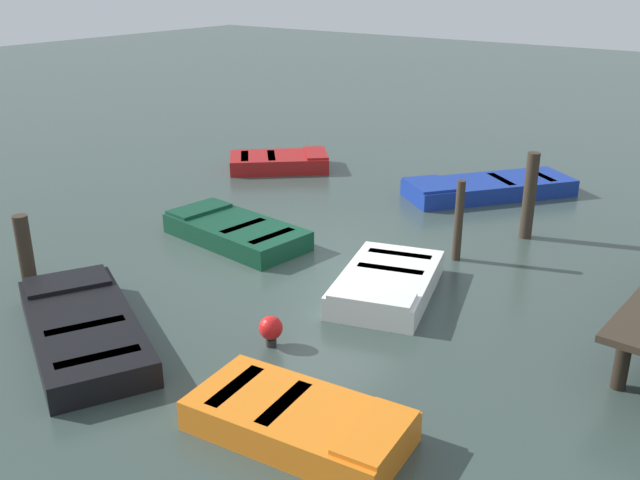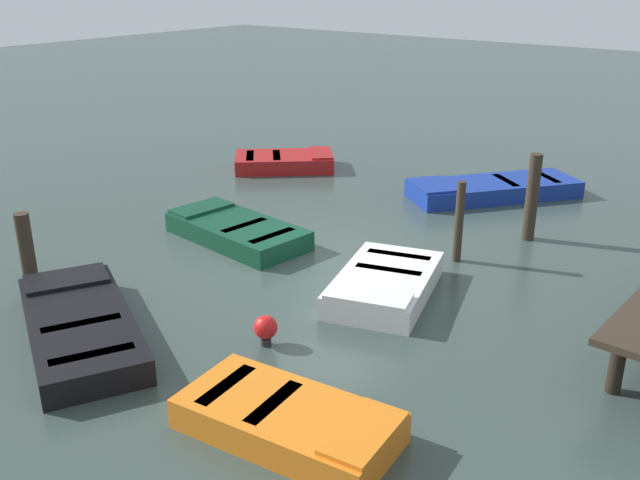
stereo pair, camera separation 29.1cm
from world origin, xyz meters
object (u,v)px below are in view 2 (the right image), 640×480
at_px(rowboat_white, 385,284).
at_px(rowboat_red, 285,161).
at_px(rowboat_orange, 289,420).
at_px(mooring_piling_far_right, 26,246).
at_px(rowboat_black, 80,325).
at_px(rowboat_blue, 492,188).
at_px(marker_buoy, 266,328).
at_px(mooring_piling_near_left, 459,222).
at_px(mooring_piling_mid_left, 532,197).
at_px(rowboat_dark_green, 236,230).

height_order(rowboat_white, rowboat_red, same).
xyz_separation_m(rowboat_orange, mooring_piling_far_right, (-0.67, -6.71, 0.40)).
bearing_deg(rowboat_red, rowboat_white, -79.86).
xyz_separation_m(rowboat_black, rowboat_blue, (-10.35, 1.91, -0.00)).
bearing_deg(rowboat_orange, marker_buoy, 132.72).
bearing_deg(rowboat_white, mooring_piling_near_left, 155.80).
xyz_separation_m(rowboat_orange, marker_buoy, (-1.46, -1.68, 0.07)).
bearing_deg(rowboat_orange, rowboat_red, 124.30).
relative_size(rowboat_black, mooring_piling_mid_left, 2.13).
bearing_deg(mooring_piling_mid_left, rowboat_red, -97.79).
relative_size(rowboat_dark_green, rowboat_red, 1.08).
height_order(rowboat_dark_green, rowboat_blue, same).
distance_m(rowboat_dark_green, mooring_piling_mid_left, 6.06).
xyz_separation_m(rowboat_dark_green, rowboat_orange, (4.31, 5.05, 0.00)).
xyz_separation_m(mooring_piling_mid_left, marker_buoy, (6.60, -1.35, -0.62)).
height_order(rowboat_blue, mooring_piling_far_right, mooring_piling_far_right).
bearing_deg(mooring_piling_far_right, marker_buoy, 98.88).
bearing_deg(rowboat_orange, mooring_piling_far_right, 167.93).
distance_m(rowboat_white, marker_buoy, 2.57).
bearing_deg(mooring_piling_mid_left, rowboat_orange, 2.35).
bearing_deg(rowboat_blue, mooring_piling_far_right, 11.33).
height_order(rowboat_white, rowboat_blue, same).
height_order(rowboat_white, mooring_piling_far_right, mooring_piling_far_right).
distance_m(rowboat_red, mooring_piling_near_left, 7.49).
distance_m(mooring_piling_near_left, mooring_piling_far_right, 7.92).
relative_size(rowboat_blue, rowboat_orange, 1.49).
xyz_separation_m(rowboat_black, marker_buoy, (-1.56, 2.38, 0.07)).
height_order(rowboat_white, rowboat_black, same).
height_order(rowboat_dark_green, rowboat_black, same).
xyz_separation_m(mooring_piling_near_left, mooring_piling_far_right, (5.44, -5.76, -0.17)).
xyz_separation_m(rowboat_red, mooring_piling_near_left, (2.97, 6.85, 0.57)).
bearing_deg(mooring_piling_far_right, rowboat_blue, 154.50).
bearing_deg(mooring_piling_far_right, mooring_piling_mid_left, 139.19).
relative_size(rowboat_white, mooring_piling_mid_left, 1.63).
bearing_deg(rowboat_blue, rowboat_dark_green, 10.75).
relative_size(rowboat_blue, mooring_piling_near_left, 2.62).
xyz_separation_m(rowboat_dark_green, mooring_piling_far_right, (3.65, -1.66, 0.40)).
bearing_deg(mooring_piling_mid_left, mooring_piling_far_right, -40.81).
bearing_deg(marker_buoy, rowboat_blue, -176.96).
bearing_deg(rowboat_blue, rowboat_white, 45.29).
relative_size(rowboat_red, rowboat_blue, 0.71).
xyz_separation_m(rowboat_red, rowboat_orange, (9.08, 7.80, 0.00)).
bearing_deg(mooring_piling_near_left, marker_buoy, -8.86).
bearing_deg(rowboat_white, rowboat_blue, 171.23).
xyz_separation_m(rowboat_dark_green, rowboat_white, (0.33, 3.83, 0.00)).
relative_size(rowboat_orange, marker_buoy, 5.78).
xyz_separation_m(rowboat_orange, mooring_piling_mid_left, (-8.06, -0.33, 0.69)).
bearing_deg(rowboat_orange, mooring_piling_near_left, 92.49).
bearing_deg(rowboat_blue, mooring_piling_mid_left, 76.56).
xyz_separation_m(rowboat_dark_green, mooring_piling_mid_left, (-3.74, 4.71, 0.69)).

